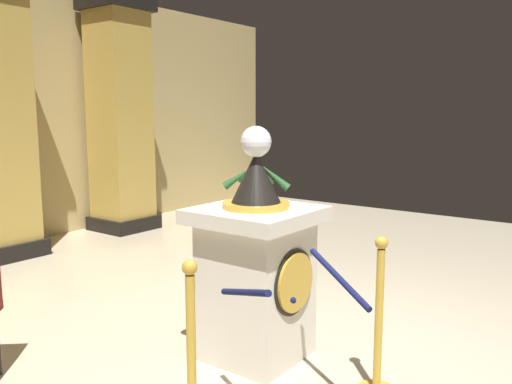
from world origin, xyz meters
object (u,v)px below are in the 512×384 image
object	(u,v)px
stanchion_near	(192,381)
potted_palm_right	(257,231)
stanchion_far	(378,340)
pedestal_clock	(257,268)

from	to	relation	value
stanchion_near	potted_palm_right	xyz separation A→B (m)	(3.11, 1.90, -0.02)
stanchion_near	potted_palm_right	bearing A→B (deg)	31.41
stanchion_near	stanchion_far	xyz separation A→B (m)	(1.05, -0.57, 0.00)
stanchion_near	stanchion_far	size ratio (longest dim) A/B	1.00
stanchion_near	pedestal_clock	bearing A→B (deg)	18.44
pedestal_clock	stanchion_far	xyz separation A→B (m)	(0.03, -0.91, -0.30)
pedestal_clock	stanchion_far	size ratio (longest dim) A/B	1.64
stanchion_far	pedestal_clock	bearing A→B (deg)	91.95
stanchion_near	potted_palm_right	world-z (taller)	potted_palm_right
potted_palm_right	stanchion_far	bearing A→B (deg)	-129.81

